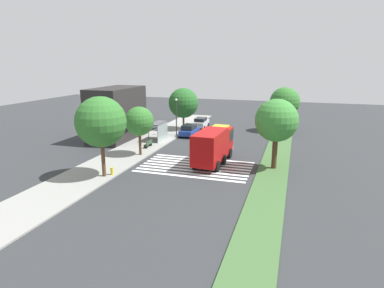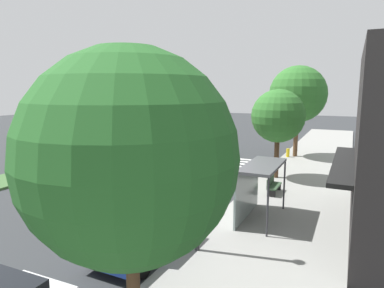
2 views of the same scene
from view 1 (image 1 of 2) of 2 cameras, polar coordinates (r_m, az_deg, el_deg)
name	(u,v)px [view 1 (image 1 of 2)]	position (r m, az deg, el deg)	size (l,w,h in m)	color
ground_plane	(201,161)	(37.52, 1.62, -2.87)	(120.00, 120.00, 0.00)	#2D3033
sidewalk	(128,154)	(40.84, -10.82, -1.61)	(60.00, 5.45, 0.14)	gray
median_strip	(274,167)	(36.26, 13.78, -3.78)	(60.00, 3.00, 0.14)	#3D6033
crosswalk	(196,167)	(35.42, 0.61, -3.89)	(6.75, 11.56, 0.01)	silver
fire_truck	(214,144)	(36.44, 3.74, 0.01)	(8.38, 3.07, 3.74)	#A50C0C
parked_car_west	(189,130)	(49.68, -0.47, 2.39)	(4.51, 2.12, 1.70)	navy
parked_car_mid	(201,123)	(55.56, 1.52, 3.65)	(4.29, 2.12, 1.72)	silver
bus_stop_shelter	(160,128)	(46.34, -5.44, 2.75)	(3.50, 1.40, 2.46)	#4C4C51
bench_near_shelter	(148,144)	(43.05, -7.43, 0.05)	(1.60, 0.50, 0.90)	#2D472D
street_lamp	(176,113)	(49.27, -2.68, 5.23)	(0.36, 0.36, 5.39)	#2D2D30
storefront_building	(117,114)	(48.16, -12.67, 5.03)	(9.41, 5.50, 7.29)	#282626
sidewalk_tree_far_west	(101,122)	(32.06, -15.26, 3.63)	(4.72, 4.72, 7.63)	#513823
sidewalk_tree_west	(139,121)	(39.02, -8.97, 3.83)	(3.37, 3.37, 5.68)	#47301E
sidewalk_tree_east	(183,103)	(53.37, -1.47, 6.98)	(4.71, 4.71, 6.57)	#513823
median_tree_far_west	(277,121)	(34.46, 14.19, 3.86)	(4.30, 4.30, 7.13)	#47301E
median_tree_west	(285,102)	(54.16, 15.49, 6.88)	(4.58, 4.58, 6.80)	#47301E
fire_hydrant	(112,171)	(33.48, -13.46, -4.50)	(0.28, 0.28, 0.70)	gold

